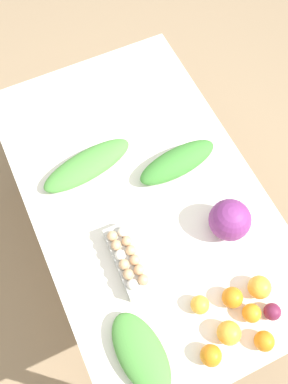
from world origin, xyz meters
The scene contains 15 objects.
ground_plane centered at (0.00, 0.00, 0.00)m, with size 8.00×8.00×0.00m, color #937A5B.
dining_table centered at (0.00, 0.00, 0.62)m, with size 1.47×0.88×0.71m.
cabbage_purple centered at (-0.26, -0.22, 0.78)m, with size 0.15×0.15×0.15m, color #7A2D75.
egg_carton centered at (-0.23, 0.17, 0.75)m, with size 0.27×0.10×0.09m.
greens_bunch_kale centered at (0.20, 0.16, 0.74)m, with size 0.39×0.13×0.07m, color #4C933D.
greens_bunch_chard centered at (0.05, -0.17, 0.75)m, with size 0.34×0.12×0.09m, color #3D8433.
greens_bunch_beet_tops centered at (-0.53, 0.26, 0.74)m, with size 0.29×0.15×0.07m, color #4C933D.
beet_root centered at (-0.60, -0.20, 0.74)m, with size 0.06×0.06×0.06m, color maroon.
orange_0 centered at (-0.60, -0.03, 0.75)m, with size 0.08×0.08×0.08m, color #F9A833.
orange_1 centered at (-0.57, -0.14, 0.74)m, with size 0.07×0.07×0.07m, color orange.
orange_2 centered at (-0.47, 0.01, 0.74)m, with size 0.07×0.07×0.07m, color #F9A833.
orange_3 centered at (-0.51, -0.20, 0.75)m, with size 0.08×0.08×0.08m, color #F9A833.
orange_4 centered at (-0.63, 0.06, 0.74)m, with size 0.07×0.07×0.07m, color orange.
orange_5 centered at (-0.50, -0.10, 0.74)m, with size 0.07×0.07×0.07m, color orange.
orange_6 centered at (-0.67, -0.13, 0.74)m, with size 0.07×0.07×0.07m, color orange.
Camera 1 is at (-0.65, 0.30, 2.22)m, focal length 40.00 mm.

